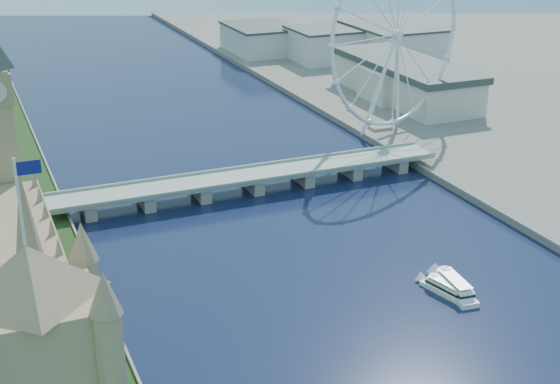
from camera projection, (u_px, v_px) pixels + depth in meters
parliament_range at (39, 322)px, 265.00m from camera, size 24.00×200.00×70.00m
westminster_bridge at (253, 179)px, 426.98m from camera, size 220.00×22.00×9.50m
london_eye at (397, 35)px, 495.10m from camera, size 113.60×39.12×124.30m
county_hall at (404, 102)px, 604.01m from camera, size 54.00×144.00×35.00m
city_skyline at (186, 62)px, 660.19m from camera, size 505.00×280.00×32.00m
tour_boat_near at (454, 292)px, 321.92m from camera, size 11.87×32.65×7.07m
tour_boat_far at (445, 294)px, 320.85m from camera, size 12.90×27.58×5.88m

